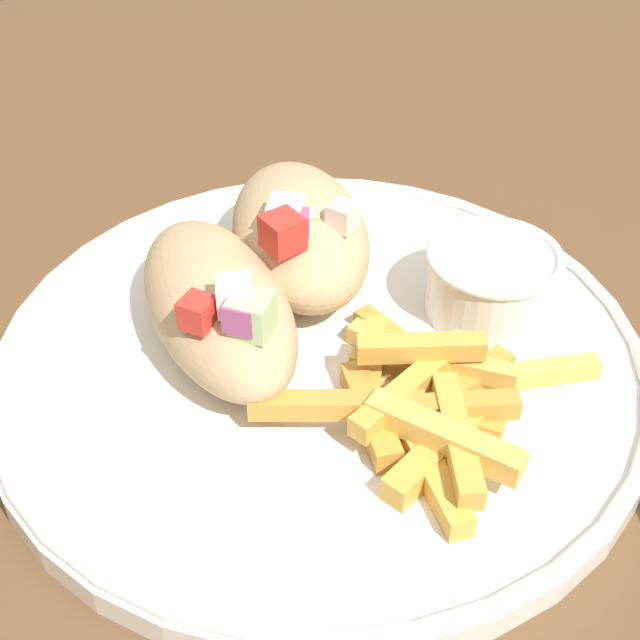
% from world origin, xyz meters
% --- Properties ---
extents(table, '(1.23, 1.23, 0.70)m').
position_xyz_m(table, '(0.00, 0.00, 0.63)').
color(table, brown).
rests_on(table, ground_plane).
extents(plate, '(0.32, 0.32, 0.02)m').
position_xyz_m(plate, '(-0.03, -0.05, 0.71)').
color(plate, white).
rests_on(plate, table).
extents(pita_sandwich_near, '(0.14, 0.09, 0.06)m').
position_xyz_m(pita_sandwich_near, '(-0.06, -0.09, 0.74)').
color(pita_sandwich_near, tan).
rests_on(pita_sandwich_near, plate).
extents(pita_sandwich_far, '(0.14, 0.11, 0.06)m').
position_xyz_m(pita_sandwich_far, '(-0.09, -0.03, 0.74)').
color(pita_sandwich_far, tan).
rests_on(pita_sandwich_far, plate).
extents(fries_pile, '(0.13, 0.16, 0.03)m').
position_xyz_m(fries_pile, '(0.03, -0.04, 0.73)').
color(fries_pile, '#E5B251').
rests_on(fries_pile, plate).
extents(sauce_ramekin, '(0.07, 0.07, 0.04)m').
position_xyz_m(sauce_ramekin, '(-0.01, 0.04, 0.74)').
color(sauce_ramekin, white).
rests_on(sauce_ramekin, plate).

